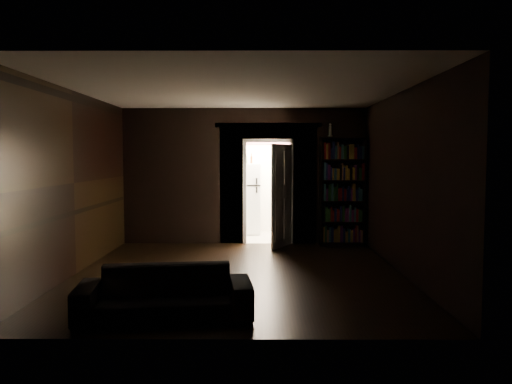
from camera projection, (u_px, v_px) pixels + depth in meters
ground at (238, 274)px, 7.65m from camera, size 5.50×5.50×0.00m
room_walls at (240, 164)px, 8.61m from camera, size 5.02×5.61×2.84m
kitchen_alcove at (267, 183)px, 11.43m from camera, size 2.20×1.80×2.60m
sofa at (165, 285)px, 5.56m from camera, size 2.01×1.07×0.74m
bookshelf at (342, 191)px, 10.11m from camera, size 0.91×0.34×2.20m
refrigerator at (245, 198)px, 11.70m from camera, size 0.84×0.79×1.65m
door at (282, 196)px, 9.93m from camera, size 0.45×0.77×2.05m
figurine at (330, 130)px, 10.06m from camera, size 0.12×0.12×0.28m
bottles at (241, 158)px, 11.50m from camera, size 0.57×0.24×0.23m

